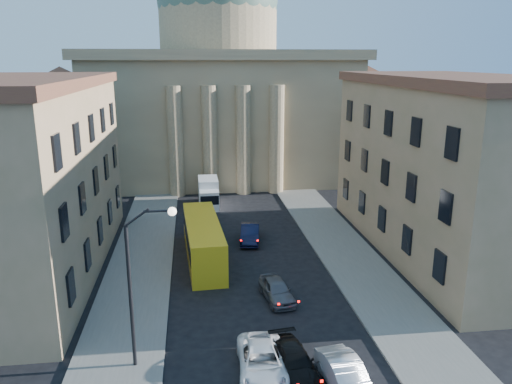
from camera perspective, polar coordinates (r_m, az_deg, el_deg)
sidewalk_left at (r=37.71m, az=-13.60°, el=-10.32°), size 5.00×60.00×0.15m
sidewalk_right at (r=39.53m, az=12.03°, el=-9.01°), size 5.00×60.00×0.15m
church at (r=71.65m, az=-4.19°, el=11.69°), size 68.02×28.76×36.60m
building_left at (r=40.97m, az=-25.56°, el=1.52°), size 11.60×26.60×14.70m
building_right at (r=44.25m, az=21.29°, el=2.87°), size 11.60×26.60×14.70m
street_lamp at (r=26.35m, az=-13.15°, el=-9.23°), size 2.62×0.44×8.83m
car_right_near at (r=26.57m, az=10.22°, el=-20.04°), size 2.17×4.84×1.54m
car_left_mid at (r=27.28m, az=0.67°, el=-18.85°), size 2.68×5.37×1.46m
car_right_mid at (r=27.56m, az=4.36°, el=-18.68°), size 2.42×4.76×1.32m
car_right_far at (r=34.58m, az=2.38°, el=-11.11°), size 2.27×4.44×1.45m
car_right_distant at (r=44.92m, az=-0.69°, el=-4.75°), size 2.26×4.85×1.54m
city_bus at (r=40.94m, az=-6.06°, el=-5.39°), size 3.29×11.61×3.23m
box_truck at (r=55.93m, az=-5.44°, el=-0.15°), size 2.17×5.40×2.96m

